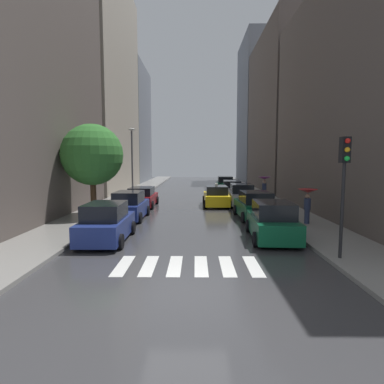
{
  "coord_description": "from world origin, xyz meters",
  "views": [
    {
      "loc": [
        0.26,
        -8.52,
        3.64
      ],
      "look_at": [
        -0.08,
        21.22,
        0.67
      ],
      "focal_mm": 29.84,
      "sensor_mm": 36.0,
      "label": 1
    }
  ],
  "objects_px": {
    "parked_car_right_fifth": "(225,184)",
    "lamp_post_left": "(132,158)",
    "parked_car_left_second": "(129,206)",
    "parked_car_right_nearest": "(272,222)",
    "parked_car_right_second": "(255,206)",
    "parked_car_left_nearest": "(106,223)",
    "pedestrian_foreground": "(264,184)",
    "pedestrian_near_tree": "(308,198)",
    "taxi_midroad": "(216,196)",
    "parked_car_left_third": "(142,197)",
    "traffic_light_right_corner": "(344,170)",
    "parked_car_right_fourth": "(232,189)",
    "street_tree_left": "(92,155)",
    "parked_car_right_third": "(241,195)"
  },
  "relations": [
    {
      "from": "parked_car_right_nearest",
      "to": "parked_car_right_second",
      "type": "height_order",
      "value": "parked_car_right_nearest"
    },
    {
      "from": "parked_car_left_nearest",
      "to": "pedestrian_foreground",
      "type": "bearing_deg",
      "value": -39.13
    },
    {
      "from": "parked_car_right_nearest",
      "to": "parked_car_right_fourth",
      "type": "relative_size",
      "value": 0.94
    },
    {
      "from": "parked_car_left_third",
      "to": "pedestrian_near_tree",
      "type": "xyz_separation_m",
      "value": [
        10.37,
        -7.38,
        0.84
      ]
    },
    {
      "from": "parked_car_left_third",
      "to": "street_tree_left",
      "type": "bearing_deg",
      "value": 156.45
    },
    {
      "from": "parked_car_left_nearest",
      "to": "parked_car_right_fifth",
      "type": "height_order",
      "value": "parked_car_left_nearest"
    },
    {
      "from": "taxi_midroad",
      "to": "pedestrian_foreground",
      "type": "relative_size",
      "value": 2.06
    },
    {
      "from": "pedestrian_near_tree",
      "to": "lamp_post_left",
      "type": "relative_size",
      "value": 0.3
    },
    {
      "from": "pedestrian_foreground",
      "to": "parked_car_left_nearest",
      "type": "bearing_deg",
      "value": -34.73
    },
    {
      "from": "parked_car_right_third",
      "to": "pedestrian_near_tree",
      "type": "bearing_deg",
      "value": -161.94
    },
    {
      "from": "parked_car_right_fifth",
      "to": "pedestrian_foreground",
      "type": "height_order",
      "value": "pedestrian_foreground"
    },
    {
      "from": "taxi_midroad",
      "to": "pedestrian_near_tree",
      "type": "xyz_separation_m",
      "value": [
        4.51,
        -7.82,
        0.81
      ]
    },
    {
      "from": "parked_car_right_second",
      "to": "parked_car_right_fifth",
      "type": "xyz_separation_m",
      "value": [
        -0.19,
        18.2,
        0.01
      ]
    },
    {
      "from": "parked_car_left_second",
      "to": "parked_car_right_fifth",
      "type": "bearing_deg",
      "value": -21.05
    },
    {
      "from": "parked_car_right_third",
      "to": "parked_car_right_fourth",
      "type": "height_order",
      "value": "parked_car_right_third"
    },
    {
      "from": "parked_car_right_fifth",
      "to": "lamp_post_left",
      "type": "height_order",
      "value": "lamp_post_left"
    },
    {
      "from": "parked_car_left_third",
      "to": "lamp_post_left",
      "type": "xyz_separation_m",
      "value": [
        -1.6,
        4.37,
        3.14
      ]
    },
    {
      "from": "parked_car_left_second",
      "to": "parked_car_right_third",
      "type": "distance_m",
      "value": 10.06
    },
    {
      "from": "parked_car_right_second",
      "to": "parked_car_right_fourth",
      "type": "relative_size",
      "value": 0.94
    },
    {
      "from": "pedestrian_foreground",
      "to": "pedestrian_near_tree",
      "type": "relative_size",
      "value": 1.11
    },
    {
      "from": "taxi_midroad",
      "to": "lamp_post_left",
      "type": "xyz_separation_m",
      "value": [
        -7.46,
        3.93,
        3.1
      ]
    },
    {
      "from": "traffic_light_right_corner",
      "to": "lamp_post_left",
      "type": "distance_m",
      "value": 21.11
    },
    {
      "from": "parked_car_right_nearest",
      "to": "traffic_light_right_corner",
      "type": "xyz_separation_m",
      "value": [
        1.65,
        -3.28,
        2.47
      ]
    },
    {
      "from": "parked_car_right_third",
      "to": "street_tree_left",
      "type": "distance_m",
      "value": 12.19
    },
    {
      "from": "lamp_post_left",
      "to": "pedestrian_foreground",
      "type": "bearing_deg",
      "value": -14.55
    },
    {
      "from": "parked_car_right_fourth",
      "to": "parked_car_right_fifth",
      "type": "xyz_separation_m",
      "value": [
        -0.08,
        6.3,
        0.04
      ]
    },
    {
      "from": "parked_car_right_fourth",
      "to": "pedestrian_foreground",
      "type": "xyz_separation_m",
      "value": [
        2.07,
        -5.43,
        0.95
      ]
    },
    {
      "from": "parked_car_left_third",
      "to": "taxi_midroad",
      "type": "distance_m",
      "value": 5.87
    },
    {
      "from": "street_tree_left",
      "to": "traffic_light_right_corner",
      "type": "relative_size",
      "value": 1.33
    },
    {
      "from": "street_tree_left",
      "to": "parked_car_left_second",
      "type": "bearing_deg",
      "value": -9.21
    },
    {
      "from": "parked_car_left_third",
      "to": "parked_car_right_second",
      "type": "xyz_separation_m",
      "value": [
        7.92,
        -5.07,
        0.07
      ]
    },
    {
      "from": "lamp_post_left",
      "to": "traffic_light_right_corner",
      "type": "bearing_deg",
      "value": -58.59
    },
    {
      "from": "parked_car_right_third",
      "to": "parked_car_right_fifth",
      "type": "bearing_deg",
      "value": 2.73
    },
    {
      "from": "parked_car_right_fifth",
      "to": "pedestrian_foreground",
      "type": "distance_m",
      "value": 11.96
    },
    {
      "from": "parked_car_left_second",
      "to": "taxi_midroad",
      "type": "distance_m",
      "value": 8.16
    },
    {
      "from": "parked_car_right_nearest",
      "to": "traffic_light_right_corner",
      "type": "height_order",
      "value": "traffic_light_right_corner"
    },
    {
      "from": "parked_car_left_second",
      "to": "pedestrian_near_tree",
      "type": "bearing_deg",
      "value": -99.82
    },
    {
      "from": "parked_car_right_fourth",
      "to": "lamp_post_left",
      "type": "xyz_separation_m",
      "value": [
        -9.41,
        -2.45,
        3.1
      ]
    },
    {
      "from": "lamp_post_left",
      "to": "parked_car_right_fourth",
      "type": "bearing_deg",
      "value": 14.6
    },
    {
      "from": "pedestrian_foreground",
      "to": "traffic_light_right_corner",
      "type": "distance_m",
      "value": 15.12
    },
    {
      "from": "taxi_midroad",
      "to": "pedestrian_near_tree",
      "type": "bearing_deg",
      "value": -150.26
    },
    {
      "from": "traffic_light_right_corner",
      "to": "pedestrian_foreground",
      "type": "bearing_deg",
      "value": 88.2
    },
    {
      "from": "parked_car_left_third",
      "to": "parked_car_right_second",
      "type": "distance_m",
      "value": 9.41
    },
    {
      "from": "parked_car_left_second",
      "to": "parked_car_right_fifth",
      "type": "height_order",
      "value": "parked_car_left_second"
    },
    {
      "from": "pedestrian_near_tree",
      "to": "parked_car_left_nearest",
      "type": "bearing_deg",
      "value": -63.02
    },
    {
      "from": "taxi_midroad",
      "to": "pedestrian_foreground",
      "type": "height_order",
      "value": "pedestrian_foreground"
    },
    {
      "from": "parked_car_right_fourth",
      "to": "pedestrian_foreground",
      "type": "bearing_deg",
      "value": -156.84
    },
    {
      "from": "parked_car_left_nearest",
      "to": "lamp_post_left",
      "type": "distance_m",
      "value": 15.58
    },
    {
      "from": "parked_car_left_third",
      "to": "traffic_light_right_corner",
      "type": "xyz_separation_m",
      "value": [
        9.4,
        -13.64,
        2.56
      ]
    },
    {
      "from": "parked_car_left_third",
      "to": "parked_car_right_second",
      "type": "height_order",
      "value": "parked_car_right_second"
    }
  ]
}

